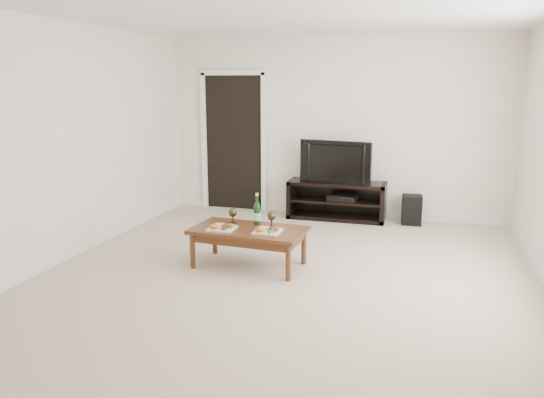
{
  "coord_description": "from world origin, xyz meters",
  "views": [
    {
      "loc": [
        1.29,
        -4.95,
        1.94
      ],
      "look_at": [
        -0.28,
        0.47,
        0.7
      ],
      "focal_mm": 35.0,
      "sensor_mm": 36.0,
      "label": 1
    }
  ],
  "objects_px": {
    "television": "(338,161)",
    "coffee_table": "(249,247)",
    "subwoofer": "(412,210)",
    "media_console": "(336,200)"
  },
  "relations": [
    {
      "from": "subwoofer",
      "to": "coffee_table",
      "type": "relative_size",
      "value": 0.34
    },
    {
      "from": "television",
      "to": "coffee_table",
      "type": "relative_size",
      "value": 0.87
    },
    {
      "from": "media_console",
      "to": "coffee_table",
      "type": "relative_size",
      "value": 1.17
    },
    {
      "from": "media_console",
      "to": "subwoofer",
      "type": "height_order",
      "value": "media_console"
    },
    {
      "from": "television",
      "to": "coffee_table",
      "type": "height_order",
      "value": "television"
    },
    {
      "from": "subwoofer",
      "to": "coffee_table",
      "type": "height_order",
      "value": "coffee_table"
    },
    {
      "from": "media_console",
      "to": "television",
      "type": "relative_size",
      "value": 1.34
    },
    {
      "from": "media_console",
      "to": "television",
      "type": "height_order",
      "value": "television"
    },
    {
      "from": "television",
      "to": "media_console",
      "type": "bearing_deg",
      "value": 0.0
    },
    {
      "from": "media_console",
      "to": "subwoofer",
      "type": "bearing_deg",
      "value": 0.75
    }
  ]
}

